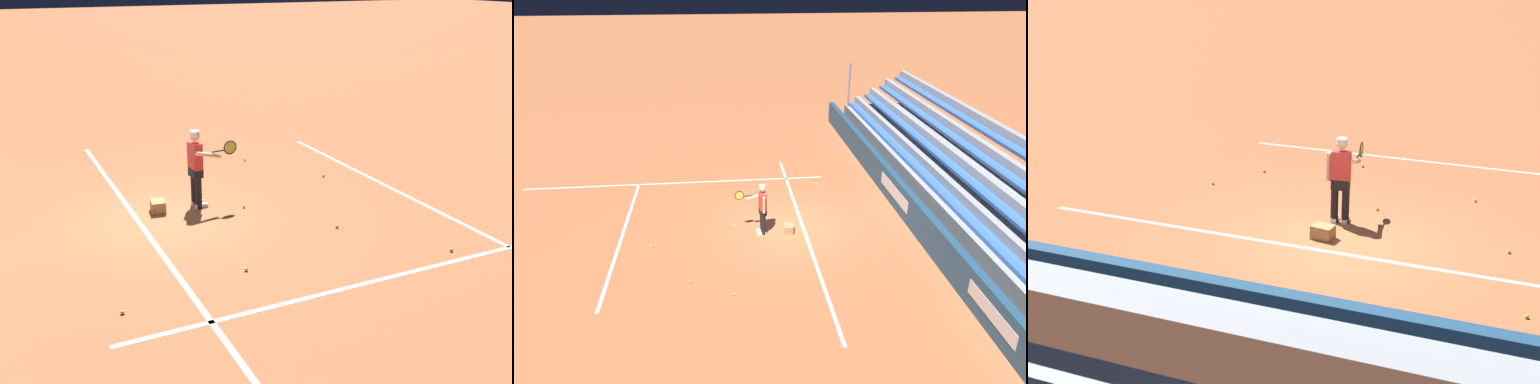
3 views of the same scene
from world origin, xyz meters
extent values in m
plane|color=#B7663D|center=(0.00, 0.00, 0.00)|extent=(160.00, 160.00, 0.00)
cube|color=white|center=(0.00, -0.50, 0.00)|extent=(12.00, 0.10, 0.01)
cube|color=white|center=(4.11, 4.00, 0.00)|extent=(0.10, 12.00, 0.01)
cube|color=white|center=(0.00, 5.50, 0.00)|extent=(8.22, 0.10, 0.01)
cube|color=navy|center=(0.00, -4.15, 0.55)|extent=(24.17, 0.24, 1.10)
cube|color=silver|center=(1.08, -4.02, 0.61)|extent=(2.80, 0.01, 0.44)
cube|color=silver|center=(-5.86, -4.02, 0.61)|extent=(2.20, 0.01, 0.40)
cube|color=#9EA3A8|center=(0.00, -6.35, 0.55)|extent=(22.97, 3.20, 1.10)
cube|color=blue|center=(0.00, -5.15, 1.18)|extent=(22.51, 0.40, 0.12)
cube|color=#9EA3A8|center=(0.00, -5.43, 1.33)|extent=(22.97, 0.24, 0.45)
cube|color=blue|center=(0.00, -5.95, 1.63)|extent=(22.51, 0.40, 0.12)
cube|color=#9EA3A8|center=(0.00, -6.23, 1.77)|extent=(22.97, 0.24, 0.45)
cube|color=blue|center=(0.00, -6.75, 2.08)|extent=(22.51, 0.40, 0.12)
cube|color=#9EA3A8|center=(0.00, -7.03, 2.23)|extent=(22.97, 0.24, 0.45)
cube|color=blue|center=(0.00, -7.55, 2.53)|extent=(22.51, 0.40, 0.12)
cube|color=#9EA3A8|center=(0.00, -7.83, 2.67)|extent=(22.97, 0.24, 0.45)
cylinder|color=#4C70B2|center=(11.14, -4.85, 1.70)|extent=(0.08, 0.08, 3.40)
cylinder|color=black|center=(-0.47, 0.88, 0.44)|extent=(0.15, 0.15, 0.88)
cylinder|color=black|center=(-0.25, 0.90, 0.44)|extent=(0.15, 0.15, 0.88)
cube|color=white|center=(-0.47, 0.94, 0.04)|extent=(0.13, 0.29, 0.09)
cube|color=white|center=(-0.26, 0.96, 0.04)|extent=(0.13, 0.29, 0.09)
cube|color=black|center=(-0.36, 0.89, 0.80)|extent=(0.36, 0.25, 0.20)
cube|color=red|center=(-0.36, 0.89, 1.17)|extent=(0.38, 0.24, 0.58)
sphere|color=beige|center=(-0.36, 0.90, 1.60)|extent=(0.21, 0.21, 0.21)
cylinder|color=white|center=(-0.36, 0.90, 1.69)|extent=(0.20, 0.20, 0.05)
cylinder|color=beige|center=(-0.60, 0.87, 1.13)|extent=(0.09, 0.09, 0.56)
cylinder|color=beige|center=(-0.13, 1.11, 1.22)|extent=(0.14, 0.59, 0.24)
cylinder|color=black|center=(-0.15, 1.35, 1.27)|extent=(0.06, 0.30, 0.03)
torus|color=black|center=(-0.18, 1.62, 1.31)|extent=(0.05, 0.31, 0.31)
cylinder|color=#D6D14C|center=(-0.18, 1.62, 1.31)|extent=(0.03, 0.27, 0.27)
cube|color=#A87F51|center=(-0.41, 0.02, 0.13)|extent=(0.44, 0.36, 0.26)
sphere|color=#CCE533|center=(-3.71, 1.98, 0.03)|extent=(0.07, 0.07, 0.07)
sphere|color=#CCE533|center=(2.87, 0.63, 0.03)|extent=(0.07, 0.07, 0.07)
sphere|color=#CCE533|center=(0.16, 1.79, 0.03)|extent=(0.07, 0.07, 0.07)
sphere|color=#CCE533|center=(3.79, 4.38, 0.03)|extent=(0.07, 0.07, 0.07)
sphere|color=#CCE533|center=(-2.97, 3.22, 0.03)|extent=(0.07, 0.07, 0.07)
sphere|color=#CCE533|center=(1.96, 3.05, 0.03)|extent=(0.07, 0.07, 0.07)
sphere|color=#CCE533|center=(-0.91, 4.47, 0.03)|extent=(0.07, 0.07, 0.07)
sphere|color=#CCE533|center=(3.33, -1.64, 0.03)|extent=(0.07, 0.07, 0.07)
camera|label=1|loc=(11.30, -3.15, 4.88)|focal=42.00mm
camera|label=2|loc=(-14.78, 2.21, 8.10)|focal=35.00mm
camera|label=3|loc=(3.44, -11.54, 5.32)|focal=50.00mm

